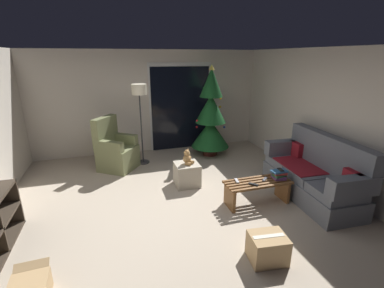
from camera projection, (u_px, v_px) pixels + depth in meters
name	position (u px, v px, depth m)	size (l,w,h in m)	color
ground_plane	(181.00, 209.00, 4.32)	(7.00, 7.00, 0.00)	#B2A38E
wall_back	(149.00, 102.00, 6.71)	(5.72, 0.12, 2.50)	beige
wall_right	(337.00, 122.00, 4.71)	(0.12, 6.00, 2.50)	beige
patio_door_frame	(180.00, 107.00, 6.90)	(1.60, 0.02, 2.20)	silver
patio_door_glass	(181.00, 109.00, 6.90)	(1.50, 0.02, 2.10)	black
couch	(314.00, 175.00, 4.62)	(0.88, 1.98, 1.08)	slate
coffee_table	(257.00, 189.00, 4.42)	(1.10, 0.40, 0.40)	brown
remote_black	(253.00, 184.00, 4.25)	(0.04, 0.16, 0.02)	black
remote_silver	(237.00, 181.00, 4.37)	(0.04, 0.16, 0.02)	#ADADB2
remote_graphite	(265.00, 179.00, 4.42)	(0.04, 0.16, 0.02)	#333338
book_stack	(279.00, 174.00, 4.46)	(0.27, 0.22, 0.15)	#6B3D7A
cell_phone	(281.00, 170.00, 4.45)	(0.07, 0.14, 0.01)	black
christmas_tree	(211.00, 117.00, 6.43)	(0.92, 0.92, 2.16)	#4C1E19
armchair	(116.00, 151.00, 5.78)	(0.96, 0.96, 1.13)	olive
floor_lamp	(139.00, 97.00, 5.74)	(0.32, 0.32, 1.78)	#2D2D30
ottoman	(187.00, 174.00, 5.08)	(0.44, 0.44, 0.43)	#B2A893
teddy_bear_honey	(187.00, 158.00, 4.97)	(0.21, 0.22, 0.29)	tan
cardboard_box_taped_mid_floor	(267.00, 248.00, 3.20)	(0.47, 0.40, 0.34)	tan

